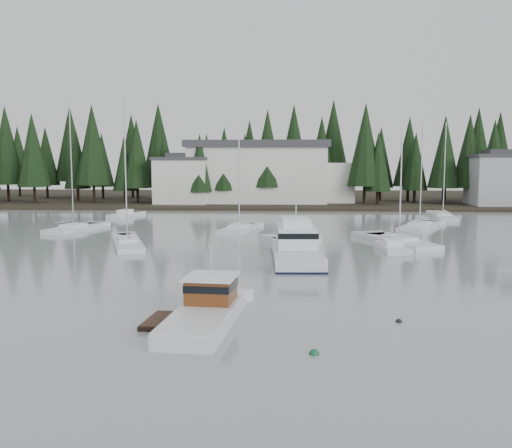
{
  "coord_description": "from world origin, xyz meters",
  "views": [
    {
      "loc": [
        -0.06,
        -19.3,
        8.04
      ],
      "look_at": [
        -2.59,
        29.71,
        2.5
      ],
      "focal_mm": 40.0,
      "sensor_mm": 36.0,
      "label": 1
    }
  ],
  "objects": [
    {
      "name": "runabout_1",
      "position": [
        9.52,
        31.29,
        0.13
      ],
      "size": [
        2.53,
        5.39,
        1.42
      ],
      "rotation": [
        0.0,
        0.0,
        1.63
      ],
      "color": "silver",
      "rests_on": "ground"
    },
    {
      "name": "sailboat_1",
      "position": [
        21.79,
        60.53,
        0.07
      ],
      "size": [
        3.64,
        10.83,
        13.75
      ],
      "rotation": [
        0.0,
        0.0,
        1.47
      ],
      "color": "silver",
      "rests_on": "ground"
    },
    {
      "name": "sailboat_10",
      "position": [
        -24.19,
        44.07,
        0.09
      ],
      "size": [
        4.56,
        8.78,
        15.03
      ],
      "rotation": [
        0.0,
        0.0,
        1.35
      ],
      "color": "silver",
      "rests_on": "ground"
    },
    {
      "name": "lobster_boat_brown",
      "position": [
        -4.05,
        8.04,
        0.47
      ],
      "size": [
        4.77,
        8.55,
        4.11
      ],
      "rotation": [
        0.0,
        0.0,
        1.47
      ],
      "color": "silver",
      "rests_on": "ground"
    },
    {
      "name": "sailboat_2",
      "position": [
        10.88,
        35.43,
        0.05
      ],
      "size": [
        6.32,
        10.5,
        11.63
      ],
      "rotation": [
        0.0,
        0.0,
        1.93
      ],
      "color": "silver",
      "rests_on": "ground"
    },
    {
      "name": "house_east_a",
      "position": [
        36.0,
        78.0,
        4.9
      ],
      "size": [
        10.6,
        8.48,
        9.25
      ],
      "color": "#999EA0",
      "rests_on": "ground"
    },
    {
      "name": "runabout_3",
      "position": [
        -22.75,
        60.03,
        0.13
      ],
      "size": [
        4.0,
        6.67,
        1.42
      ],
      "rotation": [
        0.0,
        0.0,
        1.26
      ],
      "color": "silver",
      "rests_on": "ground"
    },
    {
      "name": "house_west",
      "position": [
        -18.0,
        79.0,
        4.65
      ],
      "size": [
        9.54,
        7.42,
        8.75
      ],
      "color": "silver",
      "rests_on": "ground"
    },
    {
      "name": "ground",
      "position": [
        0.0,
        0.0,
        0.0
      ],
      "size": [
        260.0,
        260.0,
        0.0
      ],
      "primitive_type": "plane",
      "color": "gray",
      "rests_on": "ground"
    },
    {
      "name": "harbor_inn",
      "position": [
        -2.96,
        82.34,
        5.78
      ],
      "size": [
        29.5,
        11.5,
        10.9
      ],
      "color": "silver",
      "rests_on": "ground"
    },
    {
      "name": "sailboat_5",
      "position": [
        15.77,
        48.2,
        0.06
      ],
      "size": [
        7.08,
        10.43,
        12.83
      ],
      "rotation": [
        0.0,
        0.0,
        1.12
      ],
      "color": "silver",
      "rests_on": "ground"
    },
    {
      "name": "far_shore_land",
      "position": [
        0.0,
        97.0,
        0.0
      ],
      "size": [
        240.0,
        54.0,
        1.0
      ],
      "primitive_type": "cube",
      "color": "black",
      "rests_on": "ground"
    },
    {
      "name": "sailboat_4",
      "position": [
        -14.95,
        33.24,
        0.08
      ],
      "size": [
        5.88,
        11.02,
        14.39
      ],
      "rotation": [
        0.0,
        0.0,
        1.91
      ],
      "color": "silver",
      "rests_on": "ground"
    },
    {
      "name": "mooring_buoy_dark",
      "position": [
        5.62,
        8.65,
        0.0
      ],
      "size": [
        0.34,
        0.34,
        0.34
      ],
      "primitive_type": "sphere",
      "color": "black",
      "rests_on": "ground"
    },
    {
      "name": "mooring_buoy_green",
      "position": [
        1.17,
        3.7,
        0.0
      ],
      "size": [
        0.44,
        0.44,
        0.44
      ],
      "primitive_type": "sphere",
      "color": "#145933",
      "rests_on": "ground"
    },
    {
      "name": "cabin_cruiser_center",
      "position": [
        0.83,
        26.5,
        0.78
      ],
      "size": [
        4.31,
        12.22,
        5.18
      ],
      "rotation": [
        0.0,
        0.0,
        1.62
      ],
      "color": "silver",
      "rests_on": "ground"
    },
    {
      "name": "sailboat_8",
      "position": [
        -5.28,
        44.7,
        0.07
      ],
      "size": [
        4.43,
        8.61,
        12.16
      ],
      "rotation": [
        0.0,
        0.0,
        1.35
      ],
      "color": "silver",
      "rests_on": "ground"
    },
    {
      "name": "conifer_treeline",
      "position": [
        0.0,
        86.0,
        0.0
      ],
      "size": [
        200.0,
        22.0,
        20.0
      ],
      "primitive_type": null,
      "color": "black",
      "rests_on": "ground"
    }
  ]
}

